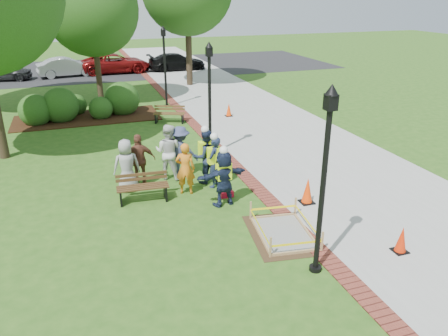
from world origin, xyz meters
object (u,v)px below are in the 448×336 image
object	(u,v)px
wet_concrete_pad	(284,227)
bench_near	(143,193)
cone_front	(401,240)
hivis_worker_b	(214,160)
hivis_worker_a	(224,176)
lamp_near	(324,170)
hivis_worker_c	(205,155)

from	to	relation	value
wet_concrete_pad	bench_near	bearing A→B (deg)	134.77
wet_concrete_pad	cone_front	world-z (taller)	cone_front
cone_front	hivis_worker_b	distance (m)	6.04
cone_front	bench_near	bearing A→B (deg)	138.36
bench_near	hivis_worker_a	distance (m)	2.52
wet_concrete_pad	lamp_near	size ratio (longest dim) A/B	0.59
wet_concrete_pad	hivis_worker_b	xyz separation A→B (m)	(-0.77, 3.49, 0.67)
lamp_near	hivis_worker_c	distance (m)	5.85
wet_concrete_pad	lamp_near	world-z (taller)	lamp_near
cone_front	hivis_worker_b	size ratio (longest dim) A/B	0.38
wet_concrete_pad	bench_near	distance (m)	4.45
wet_concrete_pad	bench_near	world-z (taller)	bench_near
bench_near	cone_front	world-z (taller)	bench_near
hivis_worker_b	hivis_worker_c	size ratio (longest dim) A/B	0.93
wet_concrete_pad	hivis_worker_c	bearing A→B (deg)	103.53
cone_front	lamp_near	bearing A→B (deg)	179.54
lamp_near	hivis_worker_b	xyz separation A→B (m)	(-0.75, 5.14, -1.57)
hivis_worker_c	wet_concrete_pad	bearing A→B (deg)	-76.47
hivis_worker_a	hivis_worker_c	world-z (taller)	hivis_worker_c
hivis_worker_a	hivis_worker_c	distance (m)	1.77
wet_concrete_pad	cone_front	xyz separation A→B (m)	(2.30, -1.68, 0.10)
bench_near	hivis_worker_c	xyz separation A→B (m)	(2.19, 0.75, 0.70)
hivis_worker_b	hivis_worker_c	distance (m)	0.46
lamp_near	hivis_worker_a	xyz separation A→B (m)	(-0.90, 3.80, -1.56)
bench_near	lamp_near	bearing A→B (deg)	-57.11
hivis_worker_b	bench_near	bearing A→B (deg)	-172.06
hivis_worker_b	hivis_worker_a	bearing A→B (deg)	-96.19
bench_near	hivis_worker_a	xyz separation A→B (m)	(2.22, -1.01, 0.65)
cone_front	lamp_near	world-z (taller)	lamp_near
bench_near	lamp_near	world-z (taller)	lamp_near
bench_near	hivis_worker_b	distance (m)	2.47
wet_concrete_pad	hivis_worker_a	xyz separation A→B (m)	(-0.92, 2.14, 0.68)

